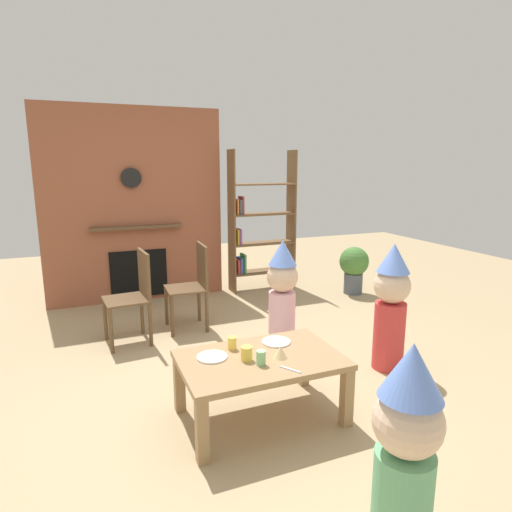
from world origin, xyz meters
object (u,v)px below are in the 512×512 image
(paper_cup_near_right, at_px, (261,358))
(dining_chair_left, at_px, (135,291))
(paper_plate_rear, at_px, (212,357))
(dining_chair_middle, at_px, (194,281))
(coffee_table, at_px, (261,366))
(paper_cup_center, at_px, (247,353))
(birthday_cake_slice, at_px, (280,352))
(child_with_cone_hat, at_px, (405,455))
(potted_plant_tall, at_px, (354,266))
(paper_plate_front, at_px, (276,342))
(bookshelf, at_px, (258,228))
(child_by_the_chairs, at_px, (282,293))
(paper_cup_near_left, at_px, (232,343))
(child_in_pink, at_px, (391,304))

(paper_cup_near_right, relative_size, dining_chair_left, 0.11)
(paper_plate_rear, bearing_deg, dining_chair_middle, 79.61)
(coffee_table, height_order, paper_cup_center, paper_cup_center)
(coffee_table, relative_size, birthday_cake_slice, 10.76)
(birthday_cake_slice, relative_size, child_with_cone_hat, 0.10)
(coffee_table, relative_size, paper_plate_rear, 5.21)
(potted_plant_tall, bearing_deg, dining_chair_middle, -169.57)
(paper_plate_front, bearing_deg, bookshelf, 70.14)
(paper_plate_rear, bearing_deg, potted_plant_tall, 39.31)
(dining_chair_left, bearing_deg, dining_chair_middle, -170.77)
(child_by_the_chairs, distance_m, potted_plant_tall, 2.10)
(paper_cup_near_left, height_order, potted_plant_tall, potted_plant_tall)
(coffee_table, relative_size, child_in_pink, 0.99)
(coffee_table, bearing_deg, paper_plate_front, 42.43)
(paper_plate_front, relative_size, child_by_the_chairs, 0.20)
(birthday_cake_slice, height_order, potted_plant_tall, potted_plant_tall)
(paper_cup_near_left, relative_size, paper_cup_center, 0.95)
(paper_cup_center, height_order, paper_plate_rear, paper_cup_center)
(paper_plate_front, bearing_deg, paper_plate_rear, -172.35)
(bookshelf, height_order, dining_chair_left, bookshelf)
(coffee_table, relative_size, paper_plate_front, 5.18)
(bookshelf, height_order, child_in_pink, bookshelf)
(paper_cup_center, bearing_deg, bookshelf, 66.19)
(coffee_table, xyz_separation_m, dining_chair_middle, (0.01, 1.83, 0.13))
(paper_plate_front, relative_size, child_with_cone_hat, 0.20)
(bookshelf, relative_size, paper_cup_near_right, 19.95)
(paper_cup_center, distance_m, dining_chair_left, 1.75)
(bookshelf, height_order, paper_plate_front, bookshelf)
(coffee_table, distance_m, dining_chair_middle, 1.83)
(paper_cup_near_right, bearing_deg, dining_chair_middle, 88.48)
(dining_chair_left, bearing_deg, paper_cup_near_left, 103.03)
(birthday_cake_slice, bearing_deg, paper_plate_front, 71.41)
(coffee_table, xyz_separation_m, paper_cup_near_right, (-0.04, -0.10, 0.11))
(bookshelf, bearing_deg, potted_plant_tall, -31.04)
(bookshelf, bearing_deg, child_by_the_chairs, -106.05)
(paper_cup_near_right, relative_size, paper_cup_center, 1.01)
(paper_plate_rear, height_order, birthday_cake_slice, birthday_cake_slice)
(paper_plate_rear, distance_m, child_with_cone_hat, 1.45)
(paper_cup_near_left, bearing_deg, child_by_the_chairs, 45.96)
(paper_cup_center, xyz_separation_m, dining_chair_middle, (0.11, 1.83, 0.02))
(bookshelf, relative_size, child_in_pink, 1.75)
(bookshelf, bearing_deg, paper_cup_near_left, -115.87)
(child_with_cone_hat, bearing_deg, paper_cup_near_left, 4.51)
(child_in_pink, distance_m, dining_chair_middle, 2.01)
(coffee_table, height_order, dining_chair_middle, dining_chair_middle)
(paper_plate_front, distance_m, child_in_pink, 1.11)
(paper_cup_center, height_order, child_with_cone_hat, child_with_cone_hat)
(paper_plate_front, distance_m, dining_chair_left, 1.70)
(paper_plate_rear, relative_size, child_in_pink, 0.19)
(paper_cup_near_left, relative_size, potted_plant_tall, 0.14)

